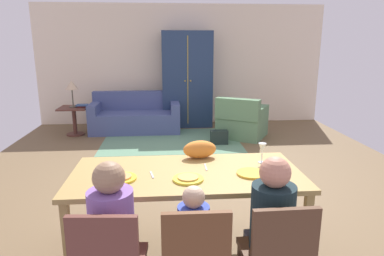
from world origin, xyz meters
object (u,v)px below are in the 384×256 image
side_table (74,117)px  person_woman (269,236)px  wine_glass (262,149)px  cat (200,149)px  plate_near_man (121,178)px  handbag (219,137)px  person_child (193,250)px  armoire (187,80)px  plate_near_child (188,179)px  couch (136,117)px  person_man (114,243)px  book_upper (82,105)px  armchair (242,122)px  book_lower (84,106)px  dining_chair_woman (277,254)px  dining_table (187,179)px  table_lamp (72,86)px  plate_near_woman (251,173)px

side_table → person_woman: bearing=-62.4°
wine_glass → cat: wine_glass is taller
wine_glass → plate_near_man: bearing=-166.5°
wine_glass → handbag: wine_glass is taller
person_child → person_woman: (0.54, 0.01, 0.08)m
person_woman → armoire: 5.59m
plate_near_child → couch: couch is taller
person_man → book_upper: person_man is taller
person_man → plate_near_man: bearing=90.3°
couch → armchair: size_ratio=1.59×
book_lower → plate_near_man: bearing=-73.8°
person_man → couch: (-0.26, 5.16, -0.21)m
wine_glass → plate_near_child: bearing=-153.0°
dining_chair_woman → person_woman: bearing=90.5°
couch → book_upper: couch is taller
dining_table → book_upper: 4.61m
dining_table → table_lamp: 4.71m
plate_near_woman → armchair: size_ratio=0.21×
dining_table → person_woman: bearing=-50.3°
plate_near_man → side_table: 4.63m
person_woman → dining_chair_woman: bearing=-89.5°
plate_near_child → wine_glass: wine_glass is taller
plate_near_woman → armchair: armchair is taller
table_lamp → armchair: bearing=-7.5°
plate_near_woman → side_table: (-2.56, 4.35, -0.39)m
dining_table → armoire: (0.34, 4.91, 0.36)m
cat → table_lamp: size_ratio=0.59×
dining_table → armchair: bearing=70.4°
dining_table → person_child: size_ratio=2.12×
person_woman → book_upper: person_woman is taller
side_table → handbag: side_table is taller
plate_near_woman → book_upper: bearing=118.8°
plate_near_child → book_lower: (-1.81, 4.45, -0.18)m
plate_near_child → plate_near_woman: 0.55m
cat → armoire: bearing=81.3°
armoire → armchair: bearing=-47.4°
person_child → book_lower: person_child is taller
dining_table → plate_near_child: (0.00, -0.18, 0.08)m
plate_near_woman → dining_table: bearing=169.5°
book_upper → side_table: bearing=174.4°
person_child → book_upper: 5.22m
person_man → armoire: 5.65m
person_child → side_table: (-2.02, 4.90, -0.06)m
dining_table → cat: size_ratio=6.13×
plate_near_child → person_man: (-0.54, -0.47, -0.26)m
cat → armoire: armoire is taller
person_child → dining_chair_woman: bearing=-17.5°
plate_near_man → wine_glass: (1.25, 0.30, 0.12)m
plate_near_child → plate_near_man: bearing=173.7°
person_woman → armchair: bearing=79.6°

